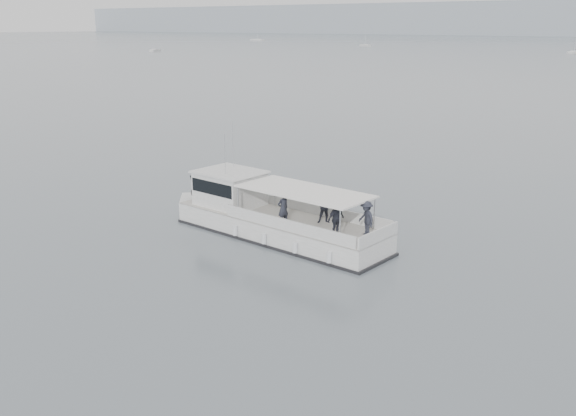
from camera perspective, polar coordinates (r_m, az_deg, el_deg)
The scene contains 2 objects.
ground at distance 35.50m, azimuth -1.34°, elevation -0.54°, with size 1400.00×1400.00×0.00m, color slate.
tour_boat at distance 32.10m, azimuth -2.26°, elevation -0.69°, with size 13.15×4.00×5.48m.
Camera 1 is at (21.11, -26.68, 10.17)m, focal length 40.00 mm.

